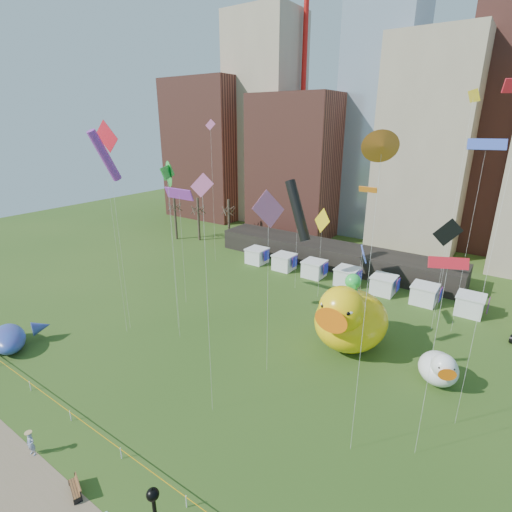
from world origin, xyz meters
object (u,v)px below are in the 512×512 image
Objects in this scene: small_duck at (439,368)px; seahorse_green at (352,292)px; park_bench at (76,487)px; whale_inflatable at (11,337)px; big_duck at (349,318)px; seahorse_purple at (329,307)px; woman at (31,444)px.

seahorse_green is (-8.86, 1.86, 4.04)m from small_duck.
park_bench is at bearing -147.44° from small_duck.
big_duck is at bearing 53.36° from whale_inflatable.
seahorse_purple is at bearing 154.84° from seahorse_green.
big_duck is at bearing 151.39° from small_duck.
seahorse_purple is at bearing 146.34° from small_duck.
whale_inflatable is (-35.75, -18.15, -0.44)m from small_duck.
seahorse_green is 1.08× the size of whale_inflatable.
park_bench is (20.03, -5.37, -0.65)m from whale_inflatable.
small_duck is 40.10m from whale_inflatable.
big_duck is 1.36× the size of whale_inflatable.
woman is (-5.07, -0.07, 0.44)m from park_bench.
woman is (-11.93, -25.45, -4.69)m from seahorse_green.
small_duck is at bearing -34.40° from seahorse_green.
woman is (-20.79, -23.59, -0.65)m from small_duck.
park_bench is at bearing 3.68° from whale_inflatable.
seahorse_purple is at bearing 99.90° from park_bench.
woman is at bearing -132.28° from seahorse_purple.
seahorse_green reaches higher than whale_inflatable.
seahorse_purple is 26.04m from park_bench.
big_duck is 8.69m from small_duck.
seahorse_green reaches higher than big_duck.
seahorse_purple is (-11.16, 1.96, 1.72)m from small_duck.
big_duck is 25.47m from park_bench.
seahorse_green reaches higher than seahorse_purple.
small_duck is 28.31m from park_bench.
big_duck reaches higher than small_duck.
seahorse_green is at bearing 144.47° from small_duck.
seahorse_green is at bearing -24.24° from seahorse_purple.
woman is at bearing -1.31° from whale_inflatable.
seahorse_green is 4.42× the size of park_bench.
park_bench is 5.09m from woman.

